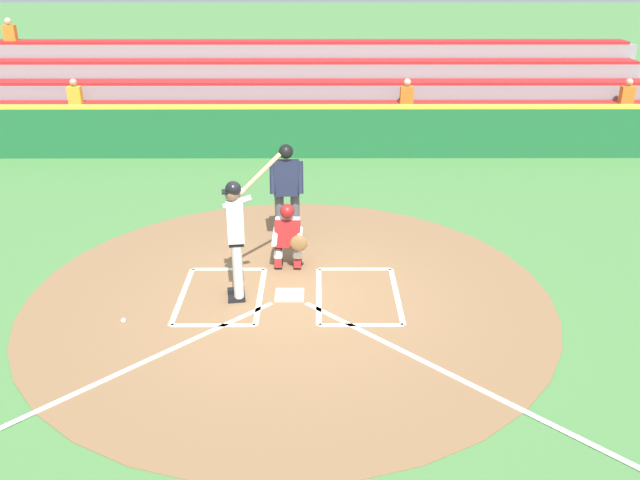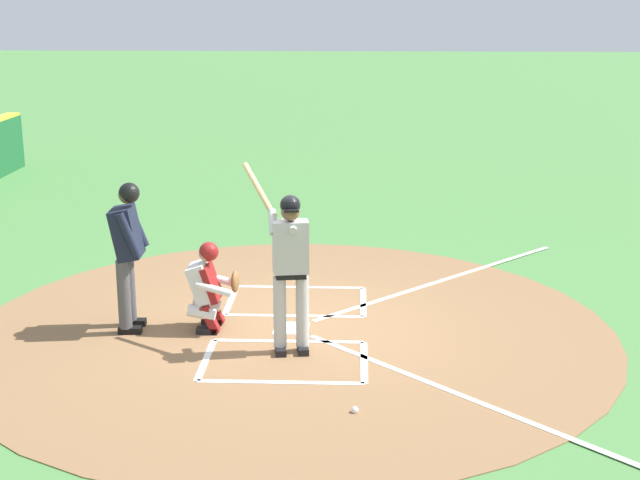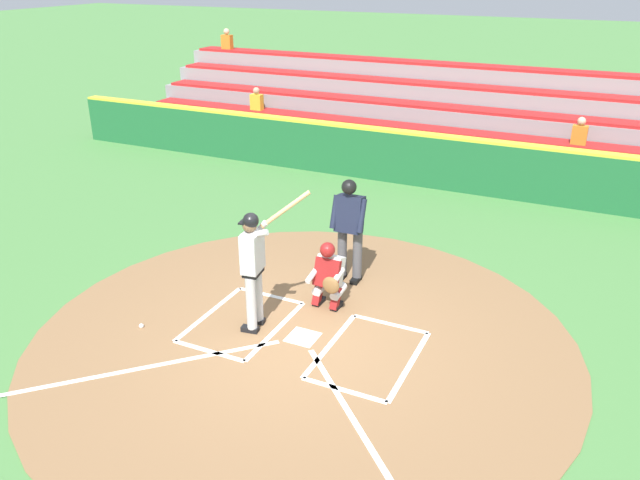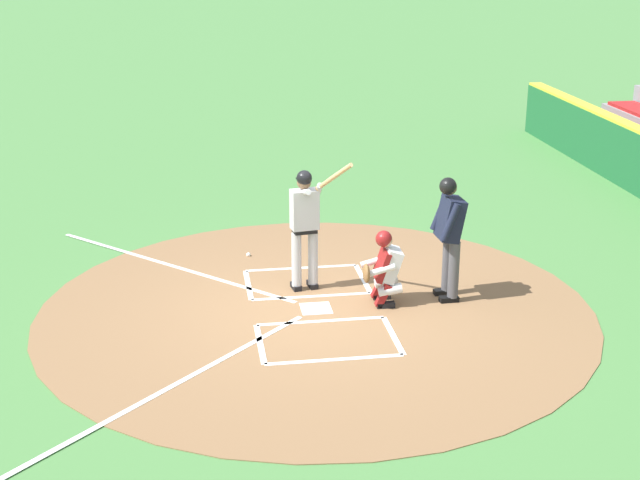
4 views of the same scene
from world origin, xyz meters
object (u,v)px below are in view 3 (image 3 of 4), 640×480
at_px(catcher, 329,274).
at_px(plate_umpire, 350,224).
at_px(baseball, 141,326).
at_px(batter, 254,263).

xyz_separation_m(catcher, plate_umpire, (0.06, -0.97, 0.49)).
bearing_deg(baseball, catcher, -141.72).
bearing_deg(batter, catcher, -124.24).
bearing_deg(batter, baseball, 25.64).
distance_m(batter, baseball, 2.05).
distance_m(catcher, plate_umpire, 1.08).
height_order(catcher, plate_umpire, plate_umpire).
relative_size(batter, catcher, 1.88).
relative_size(plate_umpire, baseball, 25.20).
xyz_separation_m(batter, catcher, (-0.72, -1.05, -0.51)).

